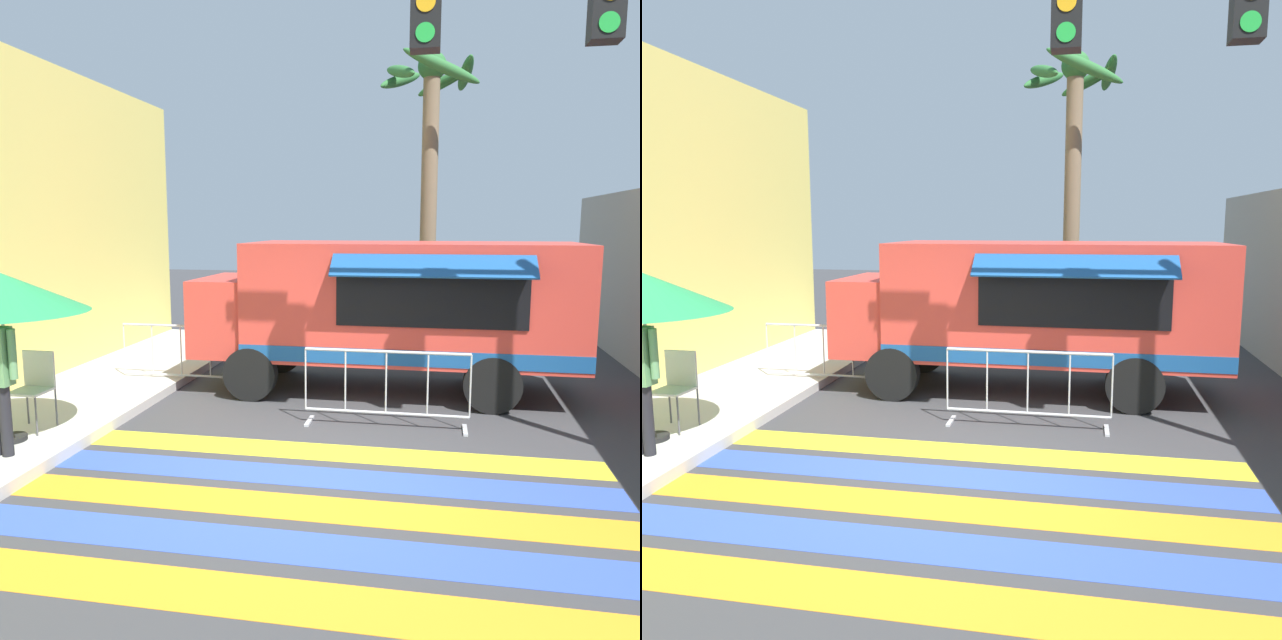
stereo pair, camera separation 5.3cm
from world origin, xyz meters
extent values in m
plane|color=#38383A|center=(0.00, 0.00, 0.00)|extent=(60.00, 60.00, 0.00)
cube|color=orange|center=(0.00, -2.41, 0.00)|extent=(6.40, 0.56, 0.01)
cube|color=#334FB2|center=(0.00, -1.65, 0.00)|extent=(6.40, 0.56, 0.01)
cube|color=orange|center=(0.00, -0.89, 0.00)|extent=(6.40, 0.56, 0.01)
cube|color=#334FB2|center=(0.00, -0.13, 0.00)|extent=(6.40, 0.56, 0.01)
cube|color=yellow|center=(0.00, 0.63, 0.00)|extent=(6.40, 0.56, 0.01)
cube|color=#D13D33|center=(0.83, 3.66, 1.54)|extent=(5.23, 2.12, 1.86)
cube|color=#D13D33|center=(-1.79, 3.66, 1.23)|extent=(1.85, 1.95, 1.25)
cube|color=#1E232D|center=(-2.66, 3.66, 1.55)|extent=(0.06, 1.70, 0.48)
cube|color=black|center=(1.14, 2.58, 1.68)|extent=(2.77, 0.03, 0.83)
cube|color=#194C8C|center=(1.14, 2.38, 2.17)|extent=(2.87, 0.43, 0.31)
cube|color=#194C8C|center=(0.83, 2.59, 0.79)|extent=(5.23, 0.01, 0.24)
cylinder|color=black|center=(-1.63, 2.68, 0.42)|extent=(0.85, 0.22, 0.85)
cylinder|color=black|center=(-1.63, 4.63, 0.42)|extent=(0.85, 0.22, 0.85)
cylinder|color=black|center=(2.06, 2.68, 0.42)|extent=(0.85, 0.22, 0.85)
cylinder|color=black|center=(2.06, 4.63, 0.42)|extent=(0.85, 0.22, 0.85)
cylinder|color=green|center=(2.82, 0.43, 4.73)|extent=(0.20, 0.02, 0.20)
cube|color=black|center=(1.02, 0.57, 5.03)|extent=(0.32, 0.28, 0.90)
cylinder|color=#F2A519|center=(1.02, 0.43, 5.03)|extent=(0.20, 0.02, 0.20)
cylinder|color=green|center=(1.02, 0.43, 4.73)|extent=(0.20, 0.02, 0.20)
cylinder|color=black|center=(-3.83, -0.05, 0.17)|extent=(0.36, 0.36, 0.06)
cylinder|color=#B2B2B7|center=(-3.83, -0.05, 1.17)|extent=(0.04, 0.04, 2.05)
cone|color=#268C4C|center=(-3.83, -0.05, 1.96)|extent=(2.01, 2.01, 0.47)
cylinder|color=#4C4C51|center=(-4.04, 0.16, 0.39)|extent=(0.02, 0.02, 0.49)
cylinder|color=#4C4C51|center=(-3.63, 0.16, 0.39)|extent=(0.02, 0.02, 0.49)
cylinder|color=#4C4C51|center=(-4.04, 0.58, 0.39)|extent=(0.02, 0.02, 0.49)
cylinder|color=#4C4C51|center=(-3.63, 0.58, 0.39)|extent=(0.02, 0.02, 0.49)
cube|color=beige|center=(-3.84, 0.37, 0.65)|extent=(0.44, 0.44, 0.03)
cube|color=beige|center=(-3.84, 0.57, 0.90)|extent=(0.44, 0.03, 0.47)
cylinder|color=black|center=(-3.53, -0.51, 0.55)|extent=(0.13, 0.13, 0.82)
cylinder|color=#598C59|center=(-3.39, -0.51, 1.33)|extent=(0.09, 0.09, 0.56)
cylinder|color=#B7BABF|center=(0.58, 1.75, 1.05)|extent=(2.24, 0.04, 0.04)
cylinder|color=#B7BABF|center=(0.58, 1.75, 0.19)|extent=(2.24, 0.04, 0.04)
cylinder|color=#B7BABF|center=(-0.54, 1.75, 0.62)|extent=(0.02, 0.02, 0.86)
cylinder|color=#B7BABF|center=(0.02, 1.75, 0.62)|extent=(0.02, 0.02, 0.86)
cylinder|color=#B7BABF|center=(0.58, 1.75, 0.62)|extent=(0.02, 0.02, 0.86)
cylinder|color=#B7BABF|center=(1.13, 1.75, 0.62)|extent=(0.02, 0.02, 0.86)
cylinder|color=#B7BABF|center=(1.69, 1.75, 0.62)|extent=(0.02, 0.02, 0.86)
cube|color=#B7BABF|center=(-0.49, 1.75, 0.01)|extent=(0.06, 0.44, 0.03)
cube|color=#B7BABF|center=(1.64, 1.75, 0.01)|extent=(0.06, 0.44, 0.03)
cylinder|color=#B7BABF|center=(-3.04, 3.28, 1.05)|extent=(2.09, 0.04, 0.04)
cylinder|color=#B7BABF|center=(-3.04, 3.28, 0.19)|extent=(2.09, 0.04, 0.04)
cylinder|color=#B7BABF|center=(-4.09, 3.28, 0.62)|extent=(0.02, 0.02, 0.86)
cylinder|color=#B7BABF|center=(-3.56, 3.28, 0.62)|extent=(0.02, 0.02, 0.86)
cylinder|color=#B7BABF|center=(-3.04, 3.28, 0.62)|extent=(0.02, 0.02, 0.86)
cylinder|color=#B7BABF|center=(-2.52, 3.28, 0.62)|extent=(0.02, 0.02, 0.86)
cylinder|color=#B7BABF|center=(-2.00, 3.28, 0.62)|extent=(0.02, 0.02, 0.86)
cube|color=#B7BABF|center=(-4.04, 3.28, 0.01)|extent=(0.06, 0.44, 0.03)
cube|color=#B7BABF|center=(-2.05, 3.28, 0.01)|extent=(0.06, 0.44, 0.03)
cylinder|color=#7A664C|center=(1.00, 7.40, 2.95)|extent=(0.35, 0.35, 5.90)
sphere|color=#2D6B33|center=(1.00, 7.40, 6.05)|extent=(0.60, 0.60, 0.60)
ellipsoid|color=#2D6B33|center=(1.69, 7.48, 5.88)|extent=(0.41, 1.42, 0.62)
ellipsoid|color=#2D6B33|center=(1.27, 8.01, 5.86)|extent=(1.33, 0.76, 0.68)
ellipsoid|color=#2D6B33|center=(0.32, 7.79, 5.87)|extent=(0.99, 1.47, 0.71)
ellipsoid|color=#2D6B33|center=(0.35, 7.08, 5.89)|extent=(0.85, 1.41, 0.61)
ellipsoid|color=#2D6B33|center=(1.19, 6.59, 5.84)|extent=(1.65, 0.62, 0.84)
camera|label=1|loc=(1.22, -6.52, 2.74)|focal=35.00mm
camera|label=2|loc=(1.27, -6.51, 2.74)|focal=35.00mm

